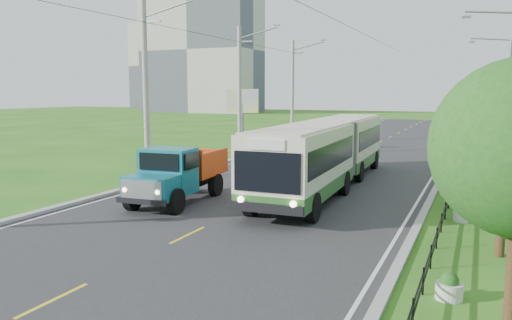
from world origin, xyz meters
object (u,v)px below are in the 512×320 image
Objects in this scene: streetlight_far at (506,93)px; dump_truck at (178,171)px; planter_near at (462,214)px; tree_third at (503,116)px; tree_fourth at (498,119)px; planter_far at (471,162)px; tree_back at (493,110)px; tree_second at (509,140)px; bus at (327,149)px; pole_far at (293,91)px; planter_front at (449,288)px; planter_mid at (468,181)px; pole_mid at (240,90)px; billboard_left at (242,105)px; tree_fifth at (496,110)px; pole_near at (146,89)px.

dump_truck is (-13.88, -23.61, -3.47)m from streetlight_far.
planter_near is 12.00m from dump_truck.
tree_third is 8.96× the size of planter_near.
planter_far is (-1.26, 7.86, -3.30)m from tree_fourth.
tree_third is at bearing -90.00° from tree_back.
tree_second reaches higher than bus.
pole_far reaches higher than tree_fourth.
streetlight_far reaches higher than bus.
planter_front and planter_near have the same top height.
tree_back is 8.21× the size of planter_mid.
pole_mid is at bearing 132.15° from bus.
planter_near is at bearing 108.03° from tree_second.
bus is (-7.96, -15.60, -1.62)m from tree_back.
planter_mid is at bearing 102.10° from tree_third.
pole_far is 30.78m from tree_third.
pole_far reaches higher than bus.
planter_front is 14.33m from bus.
billboard_left reaches higher than dump_truck.
tree_back is (18.12, -6.86, -1.44)m from pole_far.
tree_back is at bearing 6.31° from billboard_left.
tree_third is 7.04m from planter_mid.
pole_far is at bearing 82.17° from billboard_left.
billboard_left is (-1.24, 3.00, -1.23)m from pole_mid.
tree_fifth reaches higher than tree_back.
tree_back is at bearing 90.00° from tree_fifth.
streetlight_far is 1.74× the size of billboard_left.
billboard_left is at bearing -168.77° from streetlight_far.
dump_truck is (-13.09, -21.75, -2.22)m from tree_back.
tree_second is 20.16m from planter_far.
streetlight_far reaches higher than planter_far.
pole_near reaches higher than planter_far.
pole_near is 1.00× the size of pole_mid.
tree_fourth is 8.06× the size of planter_far.
tree_fifth reaches higher than tree_fourth.
planter_front is at bearing -33.12° from pole_near.
tree_fourth is 1.04× the size of billboard_left.
tree_back is 20.46m from planter_near.
tree_fourth is 0.98× the size of tree_back.
tree_fourth is at bearing 81.23° from planter_near.
pole_mid is 1.61× the size of dump_truck.
billboard_left is at bearing 112.42° from pole_mid.
pole_far is at bearing 115.72° from planter_front.
pole_near is 18.23m from planter_mid.
pole_near is 0.57× the size of bus.
streetlight_far is 20.56m from billboard_left.
tree_third reaches higher than planter_near.
tree_back reaches higher than dump_truck.
tree_back reaches higher than planter_mid.
pole_mid is 1.92× the size of billboard_left.
tree_back is 19.48m from billboard_left.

